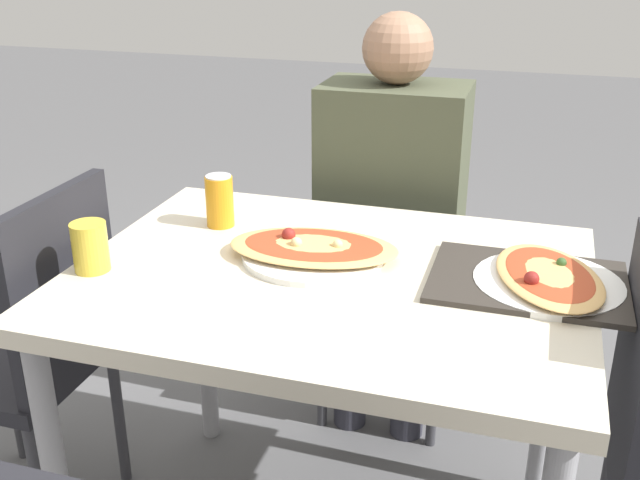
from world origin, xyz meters
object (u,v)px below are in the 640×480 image
Objects in this scene: chair_far_seated at (397,250)px; drink_glass at (90,247)px; chair_side_left at (32,344)px; pizza_second at (548,279)px; dining_table at (330,308)px; pizza_main at (313,249)px; person_seated at (392,196)px; soda_can at (220,201)px.

drink_glass is (-0.48, -0.88, 0.31)m from chair_far_seated.
chair_side_left is 2.49× the size of pizza_second.
dining_table is 10.17× the size of drink_glass.
pizza_main reaches higher than dining_table.
dining_table is 1.17× the size of chair_side_left.
person_seated is at bearing -46.02° from chair_side_left.
soda_can reaches higher than pizza_second.
chair_side_left is 1.03m from person_seated.
drink_glass is at bearing -155.04° from pizza_main.
chair_side_left is 7.27× the size of soda_can.
drink_glass reaches higher than dining_table.
person_seated is 3.38× the size of pizza_second.
chair_far_seated and chair_side_left have the same top height.
drink_glass is (-0.15, -0.31, -0.01)m from soda_can.
person_seated is 3.19× the size of pizza_main.
chair_side_left is at bearing 165.26° from drink_glass.
chair_far_seated is 0.73× the size of person_seated.
dining_table is at bearing 16.23° from drink_glass.
person_seated is at bearing 57.82° from drink_glass.
chair_far_seated is at bearing 122.33° from pizza_second.
pizza_main is 3.10× the size of soda_can.
chair_far_seated reaches higher than soda_can.
dining_table is at bearing 89.74° from chair_far_seated.
person_seated is (-0.00, -0.11, 0.21)m from chair_far_seated.
pizza_second is at bearing -0.35° from pizza_main.
dining_table is 1.17× the size of chair_far_seated.
soda_can is at bearing 59.95° from chair_far_seated.
person_seated is 0.57m from pizza_main.
chair_far_seated is 2.34× the size of pizza_main.
soda_can reaches higher than pizza_main.
pizza_second is at bearing 127.22° from person_seated.
dining_table is 0.52m from drink_glass.
soda_can is at bearing 63.85° from drink_glass.
person_seated reaches higher than soda_can.
dining_table is 2.92× the size of pizza_second.
person_seated reaches higher than dining_table.
drink_glass is (-0.48, -0.14, 0.14)m from dining_table.
chair_far_seated is at bearing -90.00° from person_seated.
dining_table is 0.63m from person_seated.
chair_side_left is 8.67× the size of drink_glass.
drink_glass is at bearing -168.04° from pizza_second.
chair_far_seated is at bearing 59.95° from soda_can.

